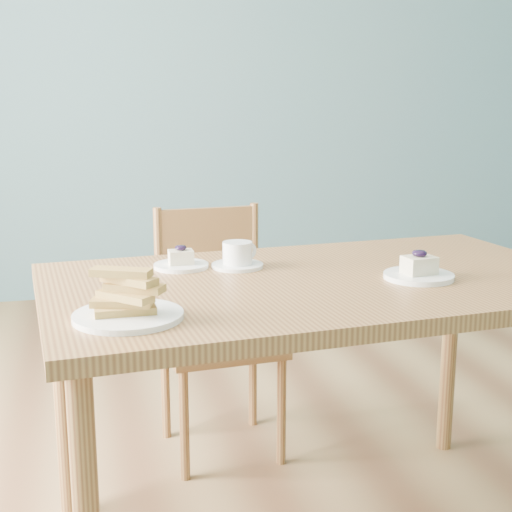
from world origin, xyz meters
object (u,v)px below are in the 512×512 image
Objects in this scene: dining_table at (319,305)px; biscotti_plate at (128,303)px; cheesecake_plate_near at (419,271)px; coffee_cup at (238,257)px; cheesecake_plate_far at (181,262)px; dining_chair at (217,329)px.

biscotti_plate is at bearing -159.38° from dining_table.
coffee_cup is (-0.43, 0.24, 0.01)m from cheesecake_plate_near.
cheesecake_plate_far is 0.47m from biscotti_plate.
cheesecake_plate_near is (0.40, -0.68, 0.34)m from dining_chair.
coffee_cup is (0.15, -0.03, 0.01)m from cheesecake_plate_far.
cheesecake_plate_far is at bearing -117.43° from dining_chair.
coffee_cup reaches higher than dining_table.
dining_table is at bearing -30.48° from cheesecake_plate_far.
cheesecake_plate_near reaches higher than dining_table.
cheesecake_plate_near is at bearing -25.11° from cheesecake_plate_far.
cheesecake_plate_near is 1.26× the size of coffee_cup.
cheesecake_plate_near is 0.64m from cheesecake_plate_far.
cheesecake_plate_far is at bearing 144.88° from dining_table.
cheesecake_plate_near is 0.77m from biscotti_plate.
coffee_cup is at bearing -12.17° from cheesecake_plate_far.
cheesecake_plate_far is 0.16m from coffee_cup.
cheesecake_plate_near is at bearing 12.45° from biscotti_plate.
dining_table is 0.58m from biscotti_plate.
cheesecake_plate_near reaches higher than coffee_cup.
cheesecake_plate_near is (0.24, -0.07, 0.10)m from dining_table.
dining_table is at bearing 25.26° from biscotti_plate.
cheesecake_plate_far is (-0.58, 0.27, -0.00)m from cheesecake_plate_near.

